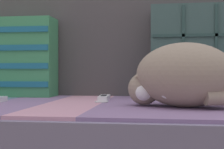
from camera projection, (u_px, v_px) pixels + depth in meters
name	position (u px, v px, depth m)	size (l,w,h in m)	color
sofa_backrest	(158.00, 34.00, 1.57)	(2.00, 0.14, 0.56)	#474242
throw_pillow_quilted	(198.00, 52.00, 1.41)	(0.38, 0.14, 0.38)	#38514C
throw_pillow_striped	(13.00, 57.00, 1.52)	(0.37, 0.14, 0.34)	#3D8956
sleeping_cat	(181.00, 77.00, 1.06)	(0.37, 0.27, 0.20)	gray
game_remote_far	(104.00, 98.00, 1.30)	(0.05, 0.19, 0.02)	white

